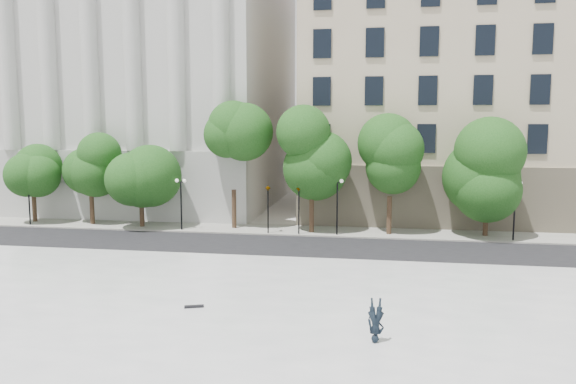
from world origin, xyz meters
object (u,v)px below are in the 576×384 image
Objects in this scene: skateboard at (194,306)px; traffic_light_east at (299,186)px; traffic_light_west at (268,186)px; person_lying at (376,336)px.

traffic_light_east is at bearing 64.99° from skateboard.
traffic_light_west reaches higher than person_lying.
skateboard is at bearing -96.34° from traffic_light_east.
skateboard is (0.32, -17.94, -3.20)m from traffic_light_west.
person_lying is at bearing -37.34° from skateboard.
person_lying is (5.75, -20.56, -3.02)m from traffic_light_east.
person_lying reaches higher than skateboard.
traffic_light_west is 5.06× the size of skateboard.
traffic_light_west reaches higher than skateboard.
traffic_light_east is 5.07× the size of skateboard.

